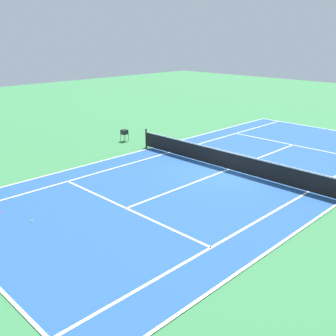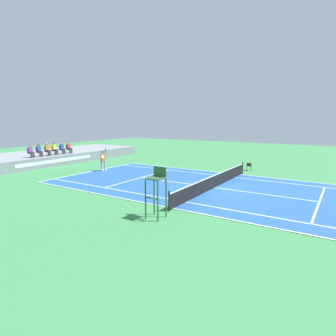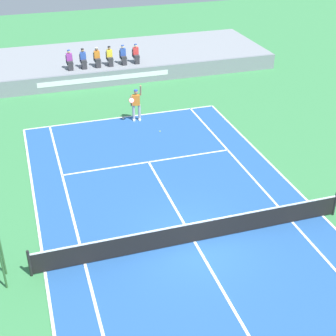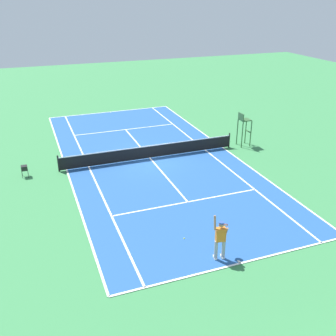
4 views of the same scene
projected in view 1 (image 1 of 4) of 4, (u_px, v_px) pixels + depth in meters
The scene contains 5 objects.
ground_plane at pixel (228, 170), 19.20m from camera, with size 80.00×80.00×0.00m, color #387F47.
court at pixel (228, 170), 19.20m from camera, with size 11.08×23.88×0.03m.
net at pixel (229, 160), 19.03m from camera, with size 11.98×0.10×1.07m.
tennis_ball at pixel (32, 221), 13.84m from camera, with size 0.07×0.07×0.07m, color #D1E533.
ball_hopper at pixel (124, 132), 24.32m from camera, with size 0.36×0.36×0.70m.
Camera 1 is at (-10.74, 14.94, 6.24)m, focal length 42.18 mm.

